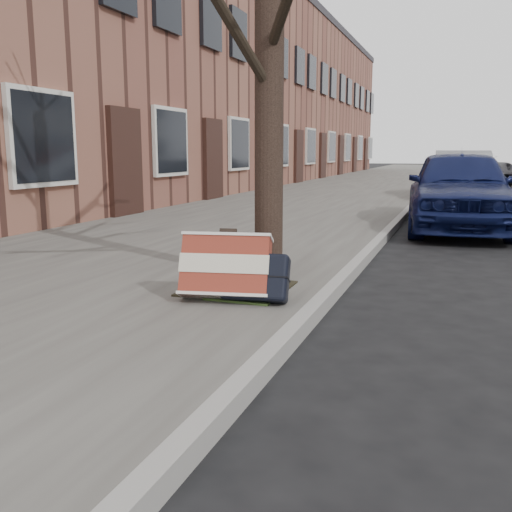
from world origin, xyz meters
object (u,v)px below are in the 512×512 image
(suitcase_red, at_px, (226,267))
(suitcase_navy, at_px, (255,277))
(car_near_front, at_px, (459,189))
(car_near_mid, at_px, (462,176))

(suitcase_red, xyz_separation_m, suitcase_navy, (0.25, 0.01, -0.06))
(suitcase_red, distance_m, car_near_front, 6.19)
(suitcase_red, distance_m, suitcase_navy, 0.26)
(car_near_mid, bearing_deg, suitcase_red, -100.94)
(suitcase_red, height_order, suitcase_navy, suitcase_red)
(suitcase_navy, bearing_deg, suitcase_red, 175.41)
(suitcase_navy, relative_size, car_near_front, 0.13)
(suitcase_red, relative_size, suitcase_navy, 1.33)
(suitcase_red, bearing_deg, car_near_mid, 70.60)
(suitcase_navy, distance_m, car_near_front, 6.12)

